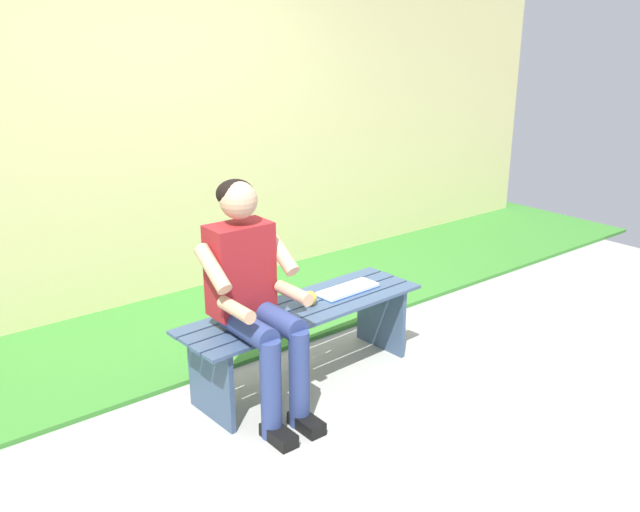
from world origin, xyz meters
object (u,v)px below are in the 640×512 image
book_open (348,290)px  person_seated (253,290)px  bench_near (304,325)px  apple (309,298)px

book_open → person_seated: bearing=6.3°
bench_near → book_open: size_ratio=3.75×
person_seated → book_open: size_ratio=3.06×
bench_near → book_open: 0.38m
bench_near → apple: apple is taller
person_seated → apple: (-0.45, -0.09, -0.19)m
bench_near → person_seated: bearing=14.0°
apple → book_open: size_ratio=0.21×
apple → book_open: apple is taller
apple → book_open: (-0.32, -0.03, -0.03)m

